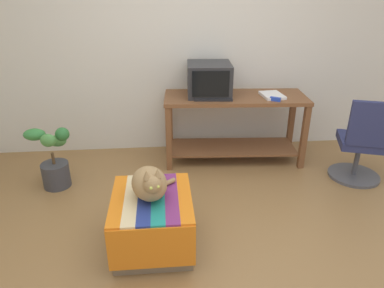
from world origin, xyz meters
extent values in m
plane|color=olive|center=(0.00, 0.00, 0.00)|extent=(14.00, 14.00, 0.00)
cube|color=silver|center=(0.00, 2.05, 1.30)|extent=(8.00, 0.10, 2.60)
cube|color=brown|center=(-0.28, 1.40, 0.36)|extent=(0.06, 0.06, 0.72)
cube|color=brown|center=(1.18, 1.31, 0.36)|extent=(0.06, 0.06, 0.72)
cube|color=brown|center=(1.21, 1.80, 0.36)|extent=(0.06, 0.06, 0.72)
cube|color=brown|center=(-0.25, 1.89, 0.36)|extent=(0.06, 0.06, 0.72)
cube|color=brown|center=(0.47, 1.60, 0.14)|extent=(1.45, 0.57, 0.02)
cube|color=brown|center=(0.47, 1.60, 0.74)|extent=(1.57, 0.66, 0.04)
cube|color=#28282B|center=(0.18, 1.68, 0.77)|extent=(0.34, 0.34, 0.02)
cube|color=#28282B|center=(0.18, 1.68, 0.94)|extent=(0.49, 0.49, 0.34)
cube|color=black|center=(0.17, 1.44, 0.94)|extent=(0.38, 0.04, 0.27)
cube|color=black|center=(0.21, 1.49, 0.78)|extent=(0.41, 0.19, 0.02)
cube|color=white|center=(0.86, 1.53, 0.78)|extent=(0.24, 0.30, 0.03)
cube|color=#7A664C|center=(-0.44, 0.18, 0.21)|extent=(0.57, 0.64, 0.42)
cube|color=orange|center=(-0.44, -0.16, 0.25)|extent=(0.60, 0.01, 0.33)
cube|color=orange|center=(-0.69, 0.18, 0.43)|extent=(0.10, 0.69, 0.02)
cube|color=beige|center=(-0.59, 0.18, 0.43)|extent=(0.10, 0.69, 0.02)
cube|color=navy|center=(-0.49, 0.18, 0.43)|extent=(0.10, 0.69, 0.02)
cube|color=#1E897A|center=(-0.39, 0.18, 0.43)|extent=(0.10, 0.69, 0.02)
cube|color=#7A2D6B|center=(-0.29, 0.18, 0.43)|extent=(0.10, 0.69, 0.02)
cube|color=orange|center=(-0.19, 0.18, 0.43)|extent=(0.10, 0.69, 0.02)
ellipsoid|color=#9E7A4C|center=(-0.45, 0.19, 0.55)|extent=(0.33, 0.38, 0.23)
sphere|color=#9E7A4C|center=(-0.42, 0.07, 0.61)|extent=(0.14, 0.14, 0.14)
cylinder|color=#9E7A4C|center=(-0.36, 0.30, 0.46)|extent=(0.23, 0.19, 0.04)
cone|color=#9E7A4C|center=(-0.46, 0.06, 0.70)|extent=(0.06, 0.06, 0.06)
cone|color=#9E7A4C|center=(-0.38, 0.08, 0.70)|extent=(0.06, 0.06, 0.06)
sphere|color=#C6D151|center=(-0.43, 0.00, 0.63)|extent=(0.02, 0.02, 0.02)
sphere|color=#C6D151|center=(-0.38, 0.01, 0.63)|extent=(0.02, 0.02, 0.02)
cylinder|color=#3D3D42|center=(-1.42, 1.15, 0.13)|extent=(0.27, 0.27, 0.25)
cylinder|color=brown|center=(-1.42, 1.15, 0.31)|extent=(0.03, 0.03, 0.12)
ellipsoid|color=#2D7033|center=(-1.28, 1.11, 0.58)|extent=(0.13, 0.13, 0.13)
ellipsoid|color=#4C8E42|center=(-1.40, 1.30, 0.43)|extent=(0.18, 0.08, 0.12)
ellipsoid|color=#38843D|center=(-1.55, 1.14, 0.58)|extent=(0.21, 0.13, 0.11)
ellipsoid|color=#4C8E42|center=(-1.39, 1.02, 0.56)|extent=(0.14, 0.09, 0.13)
cylinder|color=#4C4C51|center=(1.67, 1.06, 0.01)|extent=(0.52, 0.52, 0.03)
cylinder|color=#4C4C51|center=(1.67, 1.06, 0.20)|extent=(0.05, 0.05, 0.34)
cube|color=navy|center=(1.67, 1.06, 0.41)|extent=(0.53, 0.53, 0.08)
cube|color=navy|center=(1.61, 0.88, 0.67)|extent=(0.38, 0.18, 0.44)
cube|color=#2342B7|center=(0.84, 1.38, 0.78)|extent=(0.11, 0.09, 0.04)
camera|label=1|loc=(-0.34, -2.03, 1.87)|focal=32.79mm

